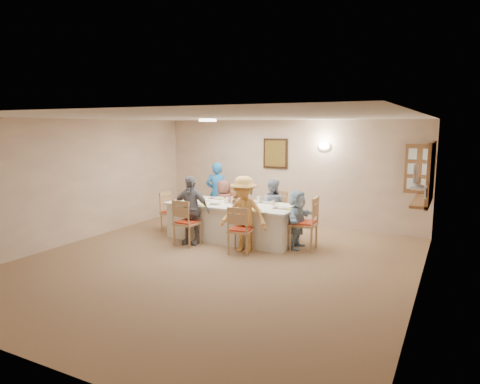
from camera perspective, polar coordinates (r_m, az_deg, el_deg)
The scene contains 49 objects.
ground at distance 7.50m, azimuth -3.59°, elevation -9.54°, with size 7.00×7.00×0.00m, color #A4805F.
room_walls at distance 7.16m, azimuth -3.70°, elevation 2.04°, with size 7.00×7.00×7.00m.
wall_picture at distance 10.37m, azimuth 4.75°, elevation 5.14°, with size 0.62×0.05×0.72m.
wall_sconce at distance 9.94m, azimuth 11.14°, elevation 6.01°, with size 0.26×0.09×0.18m, color white.
ceiling_light at distance 8.92m, azimuth -4.34°, elevation 9.51°, with size 0.36×0.36×0.05m, color white.
serving_hatch at distance 8.56m, azimuth 24.09°, elevation 2.29°, with size 0.06×1.50×1.15m, color brown.
hatch_sill at distance 8.63m, azimuth 23.08°, elevation -1.12°, with size 0.30×1.50×0.05m, color brown.
shutter_door at distance 9.33m, azimuth 22.77°, elevation 2.85°, with size 0.55×0.04×1.00m, color brown.
fan_shelf at distance 7.24m, azimuth 22.78°, elevation 0.52°, with size 0.22×0.36×0.03m, color white.
desk_fan at distance 7.22m, azimuth 22.61°, elevation 1.71°, with size 0.30×0.30×0.28m, color #A5A5A8, non-canonical shape.
dining_table at distance 8.96m, azimuth -0.97°, elevation -3.94°, with size 2.72×1.15×0.76m, color white.
chair_back_left at distance 9.91m, azimuth -1.85°, elevation -2.11°, with size 0.46×0.46×0.96m, color tan, non-canonical shape.
chair_back_right at distance 9.39m, azimuth 4.57°, elevation -2.77°, with size 0.46×0.46×0.95m, color tan, non-canonical shape.
chair_front_left at distance 8.58m, azimuth -7.05°, elevation -3.99°, with size 0.45×0.45×0.94m, color tan, non-canonical shape.
chair_front_right at distance 7.98m, azimuth 0.12°, elevation -5.00°, with size 0.43×0.43×0.91m, color tan, non-canonical shape.
chair_left_end at distance 9.76m, azimuth -9.03°, elevation -2.60°, with size 0.43×0.43×0.89m, color tan, non-canonical shape.
chair_right_end at distance 8.33m, azimuth 8.50°, elevation -4.06°, with size 0.49×0.49×1.03m, color tan, non-canonical shape.
diner_back_left at distance 9.79m, azimuth -2.19°, elevation -1.70°, with size 0.62×0.47×1.15m, color brown.
diner_back_right at distance 9.26m, azimuth 4.30°, elevation -2.04°, with size 0.65×0.54×1.24m, color #848EAC.
diner_front_left at distance 8.63m, azimuth -6.63°, elevation -2.38°, with size 0.85×0.46×1.38m, color slate.
diner_front_right at distance 8.03m, azimuth 0.51°, elevation -2.97°, with size 0.95×0.58×1.44m, color #FBBC5F.
diner_right_end at distance 8.36m, azimuth 7.66°, elevation -3.63°, with size 0.35×1.06×1.14m, color #9FC4E3.
caregiver at distance 10.38m, azimuth -3.09°, elevation -0.12°, with size 0.63×0.52×1.50m, color blue.
placemat_fl at distance 8.83m, azimuth -5.70°, elevation -1.64°, with size 0.34×0.25×0.01m, color #472B19.
plate_fl at distance 8.82m, azimuth -5.70°, elevation -1.58°, with size 0.23×0.23×0.01m, color white.
napkin_fl at distance 8.69m, azimuth -4.89°, elevation -1.75°, with size 0.13×0.13×0.01m, color #F1FA34.
placemat_fr at distance 8.25m, azimuth 1.32°, elevation -2.34°, with size 0.35×0.26×0.01m, color #472B19.
plate_fr at distance 8.24m, azimuth 1.32°, elevation -2.27°, with size 0.23×0.23×0.01m, color white.
napkin_fr at distance 8.12m, azimuth 2.31°, elevation -2.46°, with size 0.14×0.14×0.01m, color #F1FA34.
placemat_bl at distance 9.53m, azimuth -2.96°, elevation -0.83°, with size 0.37×0.27×0.01m, color #472B19.
plate_bl at distance 9.53m, azimuth -2.96°, elevation -0.77°, with size 0.25×0.25×0.02m, color white.
napkin_bl at distance 9.40m, azimuth -2.17°, elevation -0.92°, with size 0.13×0.13×0.01m, color #F1FA34.
placemat_br at distance 9.00m, azimuth 3.66°, elevation -1.42°, with size 0.33×0.25×0.01m, color #472B19.
plate_br at distance 8.99m, azimuth 3.66°, elevation -1.36°, with size 0.23×0.23×0.01m, color white.
napkin_br at distance 8.88m, azimuth 4.60°, elevation -1.52°, with size 0.14×0.14×0.01m, color #F1FA34.
placemat_le at distance 9.44m, azimuth -6.87°, elevation -0.98°, with size 0.35×0.26×0.01m, color #472B19.
plate_le at distance 9.44m, azimuth -6.87°, elevation -0.92°, with size 0.25×0.25×0.02m, color white.
napkin_le at distance 9.30m, azimuth -6.12°, elevation -1.07°, with size 0.14×0.14×0.01m, color #F1FA34.
placemat_re at distance 8.42m, azimuth 5.76°, elevation -2.15°, with size 0.36×0.27×0.01m, color #472B19.
plate_re at distance 8.42m, azimuth 5.76°, elevation -2.08°, with size 0.25×0.25×0.02m, color white.
napkin_re at distance 8.31m, azimuth 6.79°, elevation -2.27°, with size 0.14×0.14×0.01m, color #F1FA34.
teacup_a at distance 9.03m, azimuth -6.20°, elevation -1.15°, with size 0.13×0.13×0.09m, color white.
teacup_b at distance 9.16m, azimuth 2.54°, elevation -0.95°, with size 0.12×0.12×0.09m, color white.
bowl_a at distance 8.81m, azimuth -3.31°, elevation -1.46°, with size 0.30×0.30×0.06m, color white.
bowl_b at distance 8.90m, azimuth 1.79°, elevation -1.34°, with size 0.19×0.19×0.06m, color white.
condiment_ketchup at distance 8.91m, azimuth -1.20°, elevation -0.83°, with size 0.11×0.11×0.21m, color #9F250D.
condiment_brown at distance 8.92m, azimuth -0.49°, elevation -0.81°, with size 0.11×0.11×0.21m, color #3B200F.
condiment_malt at distance 8.78m, azimuth -0.62°, elevation -1.11°, with size 0.16×0.16×0.17m, color #3B200F.
drinking_glass at distance 8.99m, azimuth -1.67°, elevation -1.07°, with size 0.07×0.07×0.11m, color silver.
Camera 1 is at (3.66, -6.10, 2.36)m, focal length 32.00 mm.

